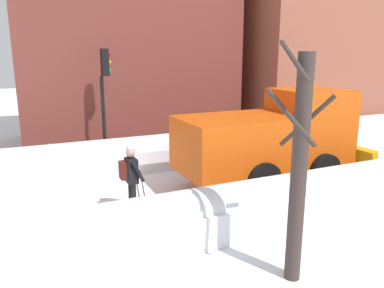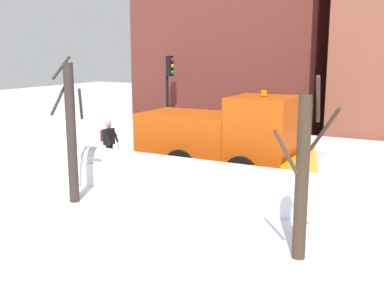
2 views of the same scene
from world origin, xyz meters
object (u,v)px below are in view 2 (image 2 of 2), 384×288
at_px(plow_truck, 224,136).
at_px(traffic_light_pole, 169,84).
at_px(skier, 109,140).
at_px(bare_tree_near, 71,131).
at_px(bare_tree_mid, 303,175).

height_order(plow_truck, traffic_light_pole, traffic_light_pole).
distance_m(skier, bare_tree_near, 4.59).
height_order(plow_truck, skier, plow_truck).
height_order(traffic_light_pole, bare_tree_near, bare_tree_near).
bearing_deg(skier, bare_tree_near, 24.52).
bearing_deg(bare_tree_mid, plow_truck, -141.88).
bearing_deg(traffic_light_pole, bare_tree_mid, 43.69).
relative_size(plow_truck, bare_tree_mid, 1.53).
relative_size(traffic_light_pole, bare_tree_mid, 1.07).
bearing_deg(plow_truck, bare_tree_near, -32.04).
relative_size(skier, bare_tree_near, 0.43).
relative_size(skier, bare_tree_mid, 0.46).
xyz_separation_m(skier, traffic_light_pole, (-4.09, 0.29, 1.93)).
xyz_separation_m(plow_truck, skier, (0.44, -4.66, -0.48)).
bearing_deg(plow_truck, skier, -84.58).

